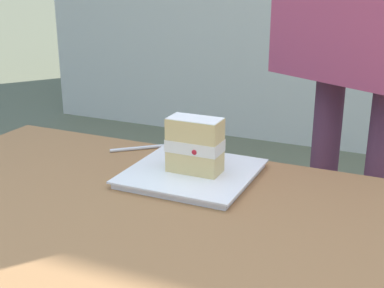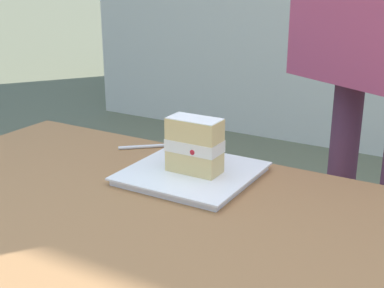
{
  "view_description": "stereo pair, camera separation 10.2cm",
  "coord_description": "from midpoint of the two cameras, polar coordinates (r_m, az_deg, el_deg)",
  "views": [
    {
      "loc": [
        -0.17,
        0.5,
        1.1
      ],
      "look_at": [
        0.23,
        -0.39,
        0.78
      ],
      "focal_mm": 48.68,
      "sensor_mm": 36.0,
      "label": 1
    },
    {
      "loc": [
        -0.26,
        0.45,
        1.1
      ],
      "look_at": [
        0.23,
        -0.39,
        0.78
      ],
      "focal_mm": 48.68,
      "sensor_mm": 36.0,
      "label": 2
    }
  ],
  "objects": [
    {
      "name": "dessert_plate",
      "position": [
        1.04,
        -2.81,
        -3.31
      ],
      "size": [
        0.24,
        0.24,
        0.02
      ],
      "color": "white",
      "rests_on": "patio_table"
    },
    {
      "name": "cake_slice",
      "position": [
        1.02,
        -2.55,
        -0.17
      ],
      "size": [
        0.11,
        0.07,
        0.11
      ],
      "color": "#E0C17A",
      "rests_on": "dessert_plate"
    },
    {
      "name": "dessert_fork",
      "position": [
        1.22,
        -6.83,
        -0.36
      ],
      "size": [
        0.14,
        0.12,
        0.01
      ],
      "color": "silver",
      "rests_on": "patio_table"
    }
  ]
}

